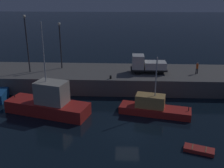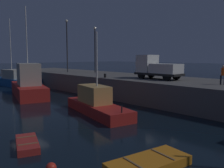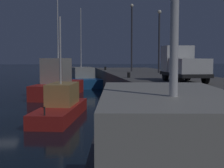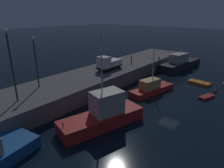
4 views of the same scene
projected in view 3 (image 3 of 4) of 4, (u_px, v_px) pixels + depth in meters
ground_plane at (0, 112)px, 25.40m from camera, size 320.00×320.00×0.00m
pier_quay at (178, 94)px, 27.23m from camera, size 57.16×8.83×2.40m
fishing_trawler_red at (61, 105)px, 22.94m from camera, size 8.65×4.06×6.95m
fishing_boat_blue at (82, 79)px, 47.82m from camera, size 11.39×5.20×11.25m
fishing_boat_orange at (58, 83)px, 35.06m from camera, size 10.49×5.72×10.81m
lamp_post_west at (132, 32)px, 41.00m from camera, size 0.44×0.44×8.34m
lamp_post_east at (159, 36)px, 37.11m from camera, size 0.44×0.44×7.05m
utility_truck at (183, 65)px, 24.12m from camera, size 5.30×2.14×2.67m
bollard_central at (105, 68)px, 45.82m from camera, size 0.28×0.28×0.45m
bollard_east at (129, 75)px, 28.91m from camera, size 0.28×0.28×0.47m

